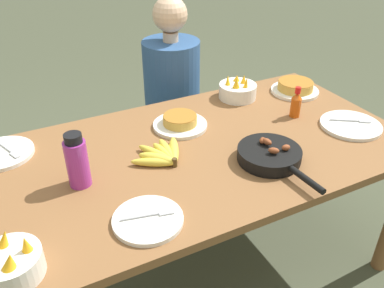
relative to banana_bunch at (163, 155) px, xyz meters
name	(u,v)px	position (x,y,z in m)	size (l,w,h in m)	color
ground_plane	(192,269)	(0.13, 0.00, -0.72)	(14.00, 14.00, 0.00)	#474C38
dining_table	(192,167)	(0.13, 0.00, -0.10)	(1.81, 0.93, 0.71)	brown
banana_bunch	(163,155)	(0.00, 0.00, 0.00)	(0.24, 0.20, 0.04)	gold
skillet	(270,155)	(0.36, -0.20, 0.01)	(0.25, 0.41, 0.08)	black
frittata_plate_center	(180,122)	(0.17, 0.20, 0.00)	(0.24, 0.24, 0.06)	silver
frittata_plate_side	(295,88)	(0.86, 0.26, 0.01)	(0.24, 0.24, 0.06)	silver
empty_plate_near_front	(2,153)	(-0.56, 0.31, -0.01)	(0.25, 0.25, 0.02)	silver
empty_plate_far_left	(351,125)	(0.85, -0.15, -0.01)	(0.27, 0.27, 0.02)	silver
empty_plate_far_right	(148,220)	(-0.19, -0.31, -0.01)	(0.23, 0.23, 0.02)	silver
fruit_bowl_mango	(238,90)	(0.56, 0.34, 0.02)	(0.19, 0.19, 0.12)	silver
fruit_bowl_citrus	(11,264)	(-0.59, -0.33, 0.02)	(0.17, 0.17, 0.13)	silver
water_bottle	(77,161)	(-0.33, -0.01, 0.08)	(0.08, 0.08, 0.21)	#992D89
hot_sauce_bottle	(296,104)	(0.69, 0.05, 0.05)	(0.05, 0.05, 0.15)	#C64C0F
person_figure	(173,114)	(0.37, 0.73, -0.25)	(0.35, 0.35, 1.15)	black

